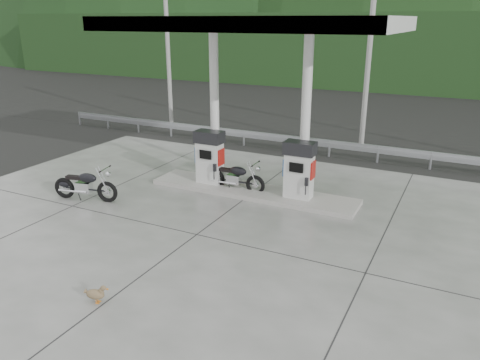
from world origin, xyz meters
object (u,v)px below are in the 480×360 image
at_px(motorcycle_right, 235,178).
at_px(duck, 95,295).
at_px(gas_pump_left, 210,157).
at_px(gas_pump_right, 299,170).
at_px(motorcycle_left, 85,185).

xyz_separation_m(motorcycle_right, duck, (0.42, -7.08, -0.29)).
relative_size(gas_pump_left, motorcycle_right, 0.91).
relative_size(gas_pump_right, duck, 3.68).
xyz_separation_m(gas_pump_left, motorcycle_left, (-2.89, -2.89, -0.56)).
bearing_deg(motorcycle_right, gas_pump_left, 176.20).
bearing_deg(duck, motorcycle_left, 121.98).
distance_m(gas_pump_right, motorcycle_left, 6.77).
height_order(gas_pump_left, motorcycle_right, gas_pump_left).
bearing_deg(duck, gas_pump_right, 62.39).
distance_m(motorcycle_left, duck, 6.05).
distance_m(motorcycle_left, motorcycle_right, 4.82).
xyz_separation_m(gas_pump_right, motorcycle_left, (-6.09, -2.89, -0.56)).
distance_m(gas_pump_left, duck, 7.31).
bearing_deg(gas_pump_right, gas_pump_left, 180.00).
distance_m(gas_pump_left, motorcycle_right, 1.15).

